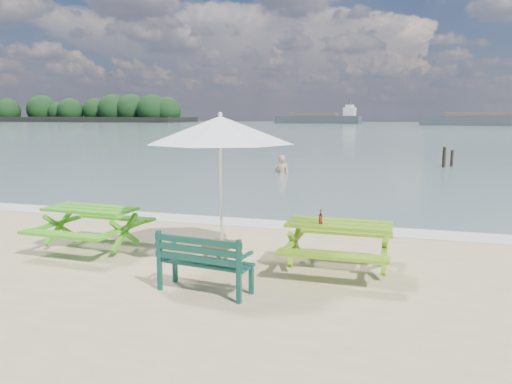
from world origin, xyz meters
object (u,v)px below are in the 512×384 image
(park_bench, at_px, (205,274))
(beer_bottle, at_px, (321,219))
(patio_umbrella, at_px, (220,130))
(swimmer, at_px, (282,176))
(side_table, at_px, (222,251))
(picnic_table_left, at_px, (91,229))
(picnic_table_right, at_px, (339,247))

(park_bench, relative_size, beer_bottle, 5.94)
(patio_umbrella, xyz_separation_m, beer_bottle, (1.72, -0.12, -1.38))
(patio_umbrella, xyz_separation_m, swimmer, (-2.13, 12.98, -2.39))
(side_table, bearing_deg, picnic_table_left, 179.80)
(picnic_table_right, height_order, side_table, picnic_table_right)
(picnic_table_left, distance_m, swimmer, 12.99)
(picnic_table_right, xyz_separation_m, park_bench, (-1.68, -1.55, -0.12))
(picnic_table_right, xyz_separation_m, side_table, (-1.99, -0.07, -0.21))
(picnic_table_right, distance_m, patio_umbrella, 2.74)
(picnic_table_right, bearing_deg, park_bench, -137.38)
(park_bench, xyz_separation_m, swimmer, (-2.44, 14.46, -0.39))
(park_bench, bearing_deg, picnic_table_left, 152.87)
(beer_bottle, bearing_deg, side_table, 175.93)
(picnic_table_right, bearing_deg, patio_umbrella, -178.05)
(picnic_table_left, distance_m, patio_umbrella, 3.20)
(swimmer, bearing_deg, side_table, -80.70)
(picnic_table_left, relative_size, beer_bottle, 8.13)
(side_table, bearing_deg, swimmer, 99.30)
(park_bench, height_order, side_table, park_bench)
(park_bench, xyz_separation_m, side_table, (-0.31, 1.48, -0.09))
(park_bench, relative_size, patio_umbrella, 0.48)
(picnic_table_left, distance_m, side_table, 2.61)
(side_table, xyz_separation_m, beer_bottle, (1.72, -0.12, 0.70))
(patio_umbrella, relative_size, beer_bottle, 12.27)
(picnic_table_left, xyz_separation_m, beer_bottle, (4.32, -0.13, 0.49))
(picnic_table_left, xyz_separation_m, patio_umbrella, (2.60, -0.01, 1.87))
(side_table, xyz_separation_m, swimmer, (-2.13, 12.98, -0.30))
(park_bench, height_order, patio_umbrella, patio_umbrella)
(park_bench, bearing_deg, patio_umbrella, 101.76)
(beer_bottle, bearing_deg, picnic_table_left, 178.26)
(park_bench, distance_m, swimmer, 14.67)
(patio_umbrella, height_order, swimmer, patio_umbrella)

